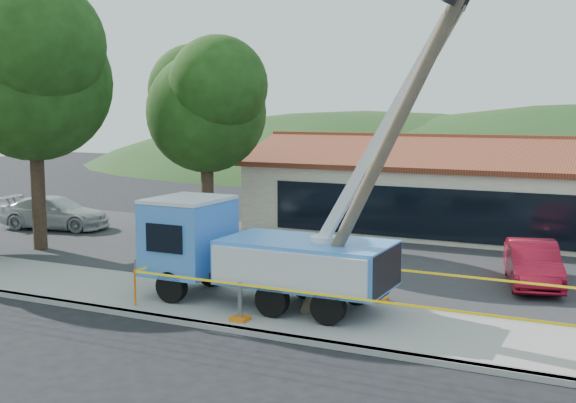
% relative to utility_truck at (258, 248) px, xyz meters
% --- Properties ---
extents(ground, '(120.00, 120.00, 0.00)m').
position_rel_utility_truck_xyz_m(ground, '(-0.18, -4.48, -1.80)').
color(ground, black).
rests_on(ground, ground).
extents(curb, '(60.00, 0.25, 0.15)m').
position_rel_utility_truck_xyz_m(curb, '(-0.18, -2.38, -1.72)').
color(curb, gray).
rests_on(curb, ground).
extents(sidewalk, '(60.00, 4.00, 0.15)m').
position_rel_utility_truck_xyz_m(sidewalk, '(-0.18, -0.48, -1.72)').
color(sidewalk, gray).
rests_on(sidewalk, ground).
extents(parking_lot, '(60.00, 12.00, 0.10)m').
position_rel_utility_truck_xyz_m(parking_lot, '(-0.18, 7.52, -1.75)').
color(parking_lot, '#28282B').
rests_on(parking_lot, ground).
extents(strip_mall, '(22.50, 8.53, 4.67)m').
position_rel_utility_truck_xyz_m(strip_mall, '(3.82, 15.50, 0.09)').
color(strip_mall, '#BFB397').
rests_on(strip_mall, ground).
extents(tree_west_near, '(7.56, 6.72, 10.80)m').
position_rel_utility_truck_xyz_m(tree_west_near, '(-12.18, 3.52, 5.73)').
color(tree_west_near, '#332316').
rests_on(tree_west_near, ground).
extents(tree_lot, '(6.30, 5.60, 8.94)m').
position_rel_utility_truck_xyz_m(tree_lot, '(-7.18, 8.52, 4.41)').
color(tree_lot, '#332316').
rests_on(tree_lot, ground).
extents(hill_west, '(78.40, 56.00, 28.00)m').
position_rel_utility_truck_xyz_m(hill_west, '(-15.18, 50.52, -1.80)').
color(hill_west, '#183714').
rests_on(hill_west, ground).
extents(utility_truck, '(10.27, 4.05, 9.78)m').
position_rel_utility_truck_xyz_m(utility_truck, '(0.00, 0.00, 0.00)').
color(utility_truck, black).
rests_on(utility_truck, ground).
extents(leaning_pole, '(4.94, 1.91, 9.68)m').
position_rel_utility_truck_xyz_m(leaning_pole, '(4.24, -0.36, 3.61)').
color(leaning_pole, brown).
rests_on(leaning_pole, ground).
extents(caution_tape, '(12.16, 3.66, 1.06)m').
position_rel_utility_truck_xyz_m(caution_tape, '(2.94, -0.05, -0.85)').
color(caution_tape, orange).
rests_on(caution_tape, ground).
extents(car_silver, '(2.81, 4.34, 1.37)m').
position_rel_utility_truck_xyz_m(car_silver, '(-6.21, 5.07, -1.80)').
color(car_silver, silver).
rests_on(car_silver, ground).
extents(car_red, '(2.55, 4.62, 1.44)m').
position_rel_utility_truck_xyz_m(car_red, '(6.97, 6.06, -1.80)').
color(car_red, maroon).
rests_on(car_red, ground).
extents(car_white, '(5.68, 3.20, 1.55)m').
position_rel_utility_truck_xyz_m(car_white, '(-15.30, 7.60, -1.80)').
color(car_white, silver).
rests_on(car_white, ground).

